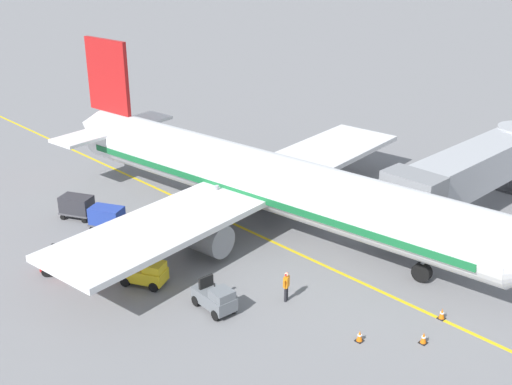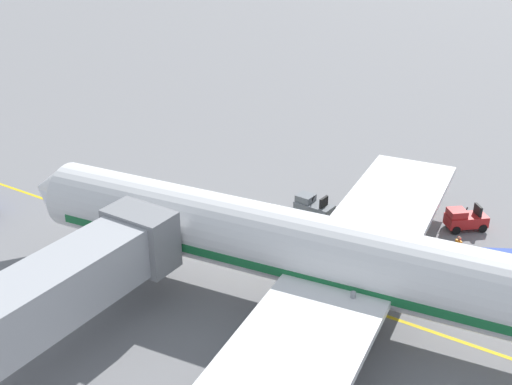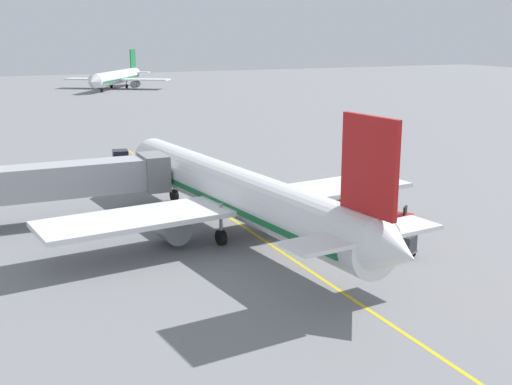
# 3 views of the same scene
# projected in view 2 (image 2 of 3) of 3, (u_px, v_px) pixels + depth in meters

# --- Properties ---
(ground_plane) EXTENTS (400.00, 400.00, 0.00)m
(ground_plane) POSITION_uv_depth(u_px,v_px,m) (362.00, 308.00, 31.87)
(ground_plane) COLOR slate
(gate_lead_in_line) EXTENTS (0.24, 80.00, 0.01)m
(gate_lead_in_line) POSITION_uv_depth(u_px,v_px,m) (362.00, 308.00, 31.87)
(gate_lead_in_line) COLOR gold
(gate_lead_in_line) RESTS_ON ground
(parked_airliner) EXTENTS (30.40, 37.34, 10.63)m
(parked_airliner) POSITION_uv_depth(u_px,v_px,m) (334.00, 257.00, 30.20)
(parked_airliner) COLOR white
(parked_airliner) RESTS_ON ground
(jet_bridge) EXTENTS (16.51, 3.50, 4.98)m
(jet_bridge) POSITION_uv_depth(u_px,v_px,m) (23.00, 311.00, 25.83)
(jet_bridge) COLOR #A8AAAF
(jet_bridge) RESTS_ON ground
(baggage_tug_lead) EXTENTS (1.46, 2.59, 1.62)m
(baggage_tug_lead) POSITION_uv_depth(u_px,v_px,m) (313.00, 207.00, 40.69)
(baggage_tug_lead) COLOR slate
(baggage_tug_lead) RESTS_ON ground
(baggage_tug_trailing) EXTENTS (2.55, 2.67, 1.62)m
(baggage_tug_trailing) POSITION_uv_depth(u_px,v_px,m) (465.00, 219.00, 39.15)
(baggage_tug_trailing) COLOR #B21E1E
(baggage_tug_trailing) RESTS_ON ground
(baggage_tug_spare) EXTENTS (2.20, 2.77, 1.62)m
(baggage_tug_spare) POSITION_uv_depth(u_px,v_px,m) (386.00, 218.00, 39.31)
(baggage_tug_spare) COLOR gold
(baggage_tug_spare) RESTS_ON ground
(baggage_cart_front) EXTENTS (2.17, 2.89, 1.58)m
(baggage_cart_front) POSITION_uv_depth(u_px,v_px,m) (501.00, 264.00, 33.90)
(baggage_cart_front) COLOR #4C4C51
(baggage_cart_front) RESTS_ON ground
(ground_crew_wing_walker) EXTENTS (0.70, 0.37, 1.69)m
(ground_crew_wing_walker) POSITION_uv_depth(u_px,v_px,m) (261.00, 216.00, 39.05)
(ground_crew_wing_walker) COLOR #232328
(ground_crew_wing_walker) RESTS_ON ground
(ground_crew_loader) EXTENTS (0.60, 0.55, 1.69)m
(ground_crew_loader) POSITION_uv_depth(u_px,v_px,m) (458.00, 248.00, 35.42)
(ground_crew_loader) COLOR #232328
(ground_crew_loader) RESTS_ON ground
(safety_cone_nose_left) EXTENTS (0.36, 0.36, 0.59)m
(safety_cone_nose_left) POSITION_uv_depth(u_px,v_px,m) (134.00, 226.00, 39.17)
(safety_cone_nose_left) COLOR black
(safety_cone_nose_left) RESTS_ON ground
(safety_cone_nose_right) EXTENTS (0.36, 0.36, 0.59)m
(safety_cone_nose_right) POSITION_uv_depth(u_px,v_px,m) (200.00, 206.00, 41.78)
(safety_cone_nose_right) COLOR black
(safety_cone_nose_right) RESTS_ON ground
(safety_cone_wing_tip) EXTENTS (0.36, 0.36, 0.59)m
(safety_cone_wing_tip) POSITION_uv_depth(u_px,v_px,m) (154.00, 210.00, 41.28)
(safety_cone_wing_tip) COLOR black
(safety_cone_wing_tip) RESTS_ON ground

